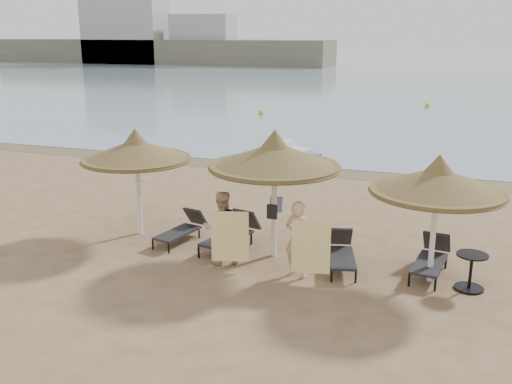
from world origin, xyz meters
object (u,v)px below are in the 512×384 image
palapa_center (275,156)px  lounger_far_right (431,257)px  lounger_far_left (183,228)px  person_left (221,222)px  palapa_right (438,181)px  person_right (298,233)px  pedal_boat (291,157)px  lounger_near_left (233,233)px  lounger_near_right (341,252)px  side_table (471,273)px  palapa_left (136,151)px

palapa_center → lounger_far_right: 4.12m
lounger_far_left → palapa_center: bearing=6.5°
person_left → palapa_right: bearing=157.2°
palapa_center → person_right: (0.84, -0.96, -1.42)m
pedal_boat → lounger_near_left: bearing=-62.6°
lounger_near_right → pedal_boat: pedal_boat is taller
lounger_far_left → side_table: side_table is taller
lounger_far_left → person_left: person_left is taller
pedal_boat → lounger_near_right: bearing=-47.3°
person_left → person_right: (1.83, -0.13, -0.00)m
lounger_near_left → pedal_boat: (-1.12, 9.15, -0.02)m
lounger_far_left → pedal_boat: size_ratio=0.74×
palapa_center → pedal_boat: 9.82m
palapa_center → lounger_near_left: bearing=170.3°
lounger_far_right → pedal_boat: bearing=129.9°
palapa_center → lounger_near_right: (1.62, -0.08, -2.07)m
person_right → palapa_right: bearing=-149.5°
lounger_far_right → palapa_left: bearing=-173.3°
lounger_near_right → person_right: person_right is taller
palapa_right → lounger_far_left: 6.36m
lounger_near_right → person_left: (-2.61, -0.74, 0.65)m
lounger_near_left → side_table: 5.52m
person_left → person_right: person_left is taller
palapa_left → person_right: size_ratio=1.43×
side_table → person_right: 3.62m
palapa_center → lounger_near_right: 2.63m
palapa_center → person_right: 1.91m
side_table → person_right: person_right is taller
person_left → lounger_far_left: bearing=-64.3°
person_right → pedal_boat: person_right is taller
palapa_center → person_left: palapa_center is taller
palapa_left → lounger_near_right: bearing=-4.2°
palapa_center → lounger_near_right: size_ratio=1.72×
palapa_center → side_table: 4.85m
palapa_left → palapa_right: 7.39m
palapa_left → person_right: bearing=-15.4°
person_left → side_table: bearing=154.4°
side_table → person_right: bearing=-171.4°
side_table → person_right: (-3.53, -0.53, 0.63)m
person_left → pedal_boat: bearing=-112.9°
lounger_far_right → person_left: person_left is taller
palapa_right → pedal_boat: palapa_right is taller
palapa_left → lounger_near_right: size_ratio=1.59×
lounger_near_right → side_table: side_table is taller
lounger_near_left → person_right: person_right is taller
side_table → pedal_boat: (-6.61, 9.76, -0.01)m
palapa_center → lounger_far_left: (-2.49, 0.20, -2.08)m
person_left → lounger_near_left: bearing=-112.8°
palapa_center → lounger_far_right: (3.57, 0.21, -2.05)m
palapa_center → person_right: bearing=-48.7°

